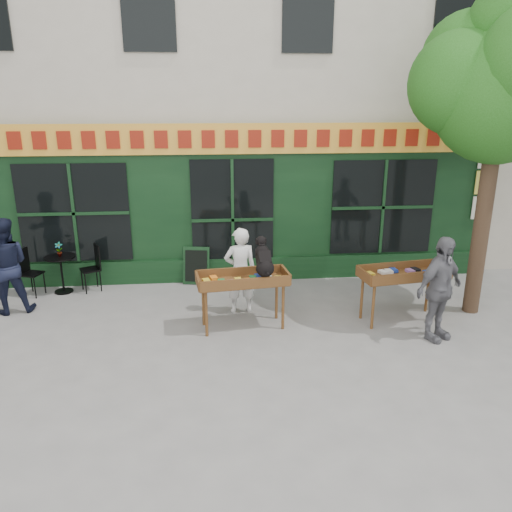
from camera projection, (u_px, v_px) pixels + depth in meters
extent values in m
plane|color=slate|center=(240.00, 327.00, 8.61)|extent=(80.00, 80.00, 0.00)
cube|color=beige|center=(224.00, 48.00, 12.79)|extent=(14.00, 7.00, 10.00)
cube|color=black|center=(232.00, 207.00, 10.42)|extent=(11.00, 0.16, 3.20)
cube|color=gold|center=(232.00, 139.00, 9.88)|extent=(11.00, 0.06, 0.60)
cube|color=maroon|center=(232.00, 139.00, 9.84)|extent=(9.60, 0.03, 0.34)
cube|color=black|center=(233.00, 269.00, 10.73)|extent=(11.00, 0.10, 0.50)
cube|color=black|center=(233.00, 220.00, 10.40)|extent=(1.70, 0.05, 2.50)
cube|color=black|center=(74.00, 213.00, 10.06)|extent=(2.20, 0.05, 2.00)
cube|color=black|center=(383.00, 207.00, 10.62)|extent=(2.20, 0.05, 2.00)
cube|color=silver|center=(481.00, 208.00, 10.81)|extent=(0.42, 0.02, 0.50)
cube|color=#E5D14C|center=(485.00, 182.00, 10.64)|extent=(0.42, 0.02, 0.50)
cube|color=silver|center=(488.00, 156.00, 10.47)|extent=(0.42, 0.02, 0.50)
cylinder|color=#382619|center=(483.00, 216.00, 8.72)|extent=(0.28, 0.28, 3.60)
sphere|color=#1D4F12|center=(500.00, 96.00, 8.12)|extent=(2.20, 2.20, 2.20)
sphere|color=#1D4F12|center=(460.00, 83.00, 8.19)|extent=(1.70, 1.70, 1.70)
sphere|color=#1D4F12|center=(469.00, 59.00, 8.48)|extent=(1.60, 1.60, 1.60)
cylinder|color=brown|center=(206.00, 314.00, 8.16)|extent=(0.05, 0.05, 0.80)
cylinder|color=brown|center=(283.00, 307.00, 8.42)|extent=(0.05, 0.05, 0.80)
cylinder|color=brown|center=(203.00, 304.00, 8.57)|extent=(0.05, 0.05, 0.80)
cylinder|color=brown|center=(277.00, 297.00, 8.83)|extent=(0.05, 0.05, 0.80)
cube|color=brown|center=(243.00, 282.00, 8.37)|extent=(1.56, 0.76, 0.05)
cube|color=brown|center=(246.00, 284.00, 8.07)|extent=(1.49, 0.22, 0.18)
cube|color=brown|center=(239.00, 272.00, 8.61)|extent=(1.49, 0.22, 0.18)
cube|color=brown|center=(243.00, 279.00, 8.35)|extent=(1.34, 0.55, 0.06)
imported|color=white|center=(240.00, 271.00, 8.99)|extent=(0.62, 0.45, 1.60)
cylinder|color=brown|center=(373.00, 307.00, 8.42)|extent=(0.05, 0.05, 0.80)
cylinder|color=brown|center=(441.00, 300.00, 8.71)|extent=(0.05, 0.05, 0.80)
cylinder|color=brown|center=(362.00, 297.00, 8.83)|extent=(0.05, 0.05, 0.80)
cylinder|color=brown|center=(427.00, 291.00, 9.12)|extent=(0.05, 0.05, 0.80)
cube|color=brown|center=(403.00, 276.00, 8.64)|extent=(1.57, 0.79, 0.05)
cube|color=brown|center=(413.00, 278.00, 8.35)|extent=(1.49, 0.26, 0.18)
cube|color=brown|center=(396.00, 267.00, 8.89)|extent=(1.49, 0.26, 0.18)
cube|color=brown|center=(404.00, 273.00, 8.63)|extent=(1.34, 0.58, 0.06)
imported|color=slate|center=(439.00, 289.00, 7.94)|extent=(1.09, 0.85, 1.73)
cylinder|color=black|center=(64.00, 291.00, 10.14)|extent=(0.36, 0.36, 0.03)
cylinder|color=black|center=(62.00, 275.00, 10.03)|extent=(0.04, 0.04, 0.72)
cylinder|color=black|center=(60.00, 257.00, 9.92)|extent=(0.60, 0.60, 0.03)
cube|color=black|center=(32.00, 274.00, 9.87)|extent=(0.46, 0.46, 0.03)
cube|color=black|center=(22.00, 261.00, 9.83)|extent=(0.15, 0.35, 0.50)
cylinder|color=black|center=(35.00, 288.00, 9.77)|extent=(0.02, 0.02, 0.44)
cylinder|color=black|center=(45.00, 283.00, 10.04)|extent=(0.02, 0.02, 0.44)
cylinder|color=black|center=(22.00, 287.00, 9.83)|extent=(0.02, 0.02, 0.44)
cylinder|color=black|center=(32.00, 281.00, 10.11)|extent=(0.02, 0.02, 0.44)
cube|color=black|center=(90.00, 270.00, 10.11)|extent=(0.48, 0.48, 0.03)
cube|color=black|center=(97.00, 257.00, 10.12)|extent=(0.19, 0.34, 0.50)
cylinder|color=black|center=(82.00, 279.00, 10.22)|extent=(0.02, 0.02, 0.44)
cylinder|color=black|center=(86.00, 284.00, 9.98)|extent=(0.02, 0.02, 0.44)
cylinder|color=black|center=(97.00, 277.00, 10.37)|extent=(0.02, 0.02, 0.44)
cylinder|color=black|center=(101.00, 281.00, 10.13)|extent=(0.02, 0.02, 0.44)
imported|color=gray|center=(59.00, 249.00, 9.87)|extent=(0.16, 0.12, 0.29)
imported|color=black|center=(5.00, 266.00, 8.96)|extent=(1.02, 0.89, 1.78)
cube|color=black|center=(196.00, 266.00, 10.50)|extent=(0.58, 0.28, 0.79)
cube|color=black|center=(196.00, 266.00, 10.49)|extent=(0.48, 0.24, 0.65)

